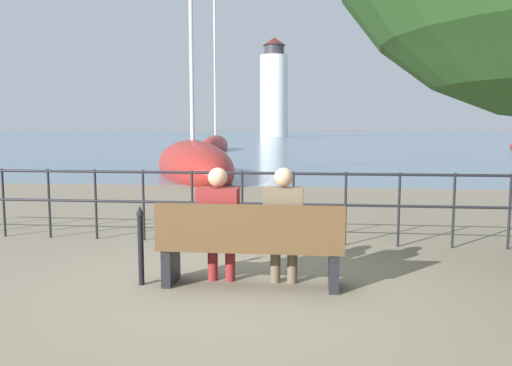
% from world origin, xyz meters
% --- Properties ---
extents(ground_plane, '(1000.00, 1000.00, 0.00)m').
position_xyz_m(ground_plane, '(0.00, 0.00, 0.00)').
color(ground_plane, '#7A705B').
extents(harbor_water, '(600.00, 300.00, 0.01)m').
position_xyz_m(harbor_water, '(0.00, 159.04, 0.00)').
color(harbor_water, slate).
rests_on(harbor_water, ground_plane).
extents(park_bench, '(1.93, 0.45, 0.90)m').
position_xyz_m(park_bench, '(0.00, -0.06, 0.44)').
color(park_bench, brown).
rests_on(park_bench, ground_plane).
extents(seated_person_left, '(0.43, 0.35, 1.25)m').
position_xyz_m(seated_person_left, '(-0.34, 0.01, 0.69)').
color(seated_person_left, maroon).
rests_on(seated_person_left, ground_plane).
extents(seated_person_right, '(0.40, 0.35, 1.26)m').
position_xyz_m(seated_person_right, '(0.34, 0.01, 0.69)').
color(seated_person_right, brown).
rests_on(seated_person_right, ground_plane).
extents(promenade_railing, '(12.60, 0.04, 1.05)m').
position_xyz_m(promenade_railing, '(0.00, 1.98, 0.70)').
color(promenade_railing, black).
rests_on(promenade_railing, ground_plane).
extents(closed_umbrella, '(0.09, 0.09, 0.86)m').
position_xyz_m(closed_umbrella, '(-1.16, -0.10, 0.48)').
color(closed_umbrella, black).
rests_on(closed_umbrella, ground_plane).
extents(sailboat_0, '(2.12, 8.67, 11.93)m').
position_xyz_m(sailboat_0, '(-6.72, 32.41, 0.38)').
color(sailboat_0, maroon).
rests_on(sailboat_0, ground_plane).
extents(sailboat_2, '(5.10, 7.88, 10.29)m').
position_xyz_m(sailboat_2, '(-3.46, 11.72, 0.39)').
color(sailboat_2, maroon).
rests_on(sailboat_2, ground_plane).
extents(harbor_lighthouse, '(5.64, 5.64, 19.72)m').
position_xyz_m(harbor_lighthouse, '(-7.20, 96.65, 9.17)').
color(harbor_lighthouse, white).
rests_on(harbor_lighthouse, ground_plane).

